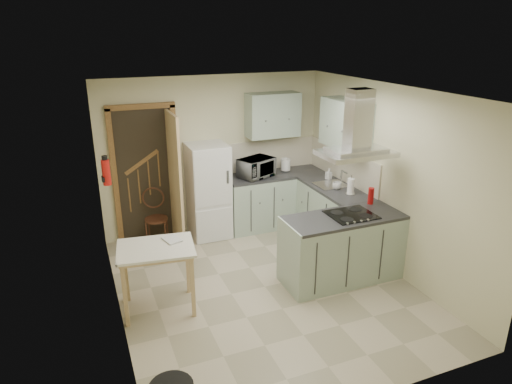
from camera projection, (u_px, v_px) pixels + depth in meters
name	position (u px, v px, depth m)	size (l,w,h in m)	color
floor	(265.00, 287.00, 5.92)	(4.20, 4.20, 0.00)	#BAAC91
ceiling	(266.00, 91.00, 5.07)	(4.20, 4.20, 0.00)	silver
back_wall	(214.00, 154.00, 7.33)	(3.60, 3.60, 0.00)	beige
left_wall	(111.00, 219.00, 4.86)	(4.20, 4.20, 0.00)	beige
right_wall	(388.00, 179.00, 6.13)	(4.20, 4.20, 0.00)	beige
doorway	(146.00, 175.00, 6.98)	(1.10, 0.12, 2.10)	brown
fridge	(208.00, 191.00, 7.16)	(0.60, 0.60, 1.50)	white
counter_back	(259.00, 201.00, 7.57)	(1.08, 0.60, 0.90)	#9EB2A0
counter_right	(324.00, 208.00, 7.28)	(0.60, 1.95, 0.90)	#9EB2A0
splashback	(269.00, 155.00, 7.69)	(1.68, 0.02, 0.50)	beige
wall_cabinet_back	(273.00, 115.00, 7.31)	(0.85, 0.35, 0.70)	#9EB2A0
wall_cabinet_right	(346.00, 124.00, 6.61)	(0.35, 0.90, 0.70)	#9EB2A0
peninsula	(342.00, 248.00, 5.97)	(1.55, 0.65, 0.90)	#9EB2A0
hob	(351.00, 215.00, 5.85)	(0.58, 0.50, 0.01)	black
extractor_hood	(356.00, 153.00, 5.58)	(0.90, 0.55, 0.10)	silver
sink	(331.00, 185.00, 6.97)	(0.45, 0.40, 0.01)	silver
fire_extinguisher	(106.00, 172.00, 5.58)	(0.10, 0.10, 0.32)	#B2140F
drop_leaf_table	(158.00, 278.00, 5.34)	(0.87, 0.65, 0.81)	#CAB67C
bentwood_chair	(156.00, 219.00, 7.01)	(0.35, 0.35, 0.79)	#441D16
microwave	(256.00, 168.00, 7.31)	(0.55, 0.37, 0.31)	black
kettle	(286.00, 164.00, 7.61)	(0.16, 0.16, 0.23)	white
cereal_box	(264.00, 166.00, 7.47)	(0.07, 0.18, 0.27)	#BF5616
soap_bottle	(329.00, 174.00, 7.22)	(0.08, 0.08, 0.17)	#9F9DA8
paper_towel	(351.00, 186.00, 6.55)	(0.10, 0.10, 0.25)	white
cup	(337.00, 186.00, 6.78)	(0.14, 0.14, 0.11)	silver
red_bottle	(371.00, 196.00, 6.20)	(0.08, 0.08, 0.23)	red
book	(165.00, 238.00, 5.30)	(0.17, 0.23, 0.10)	maroon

